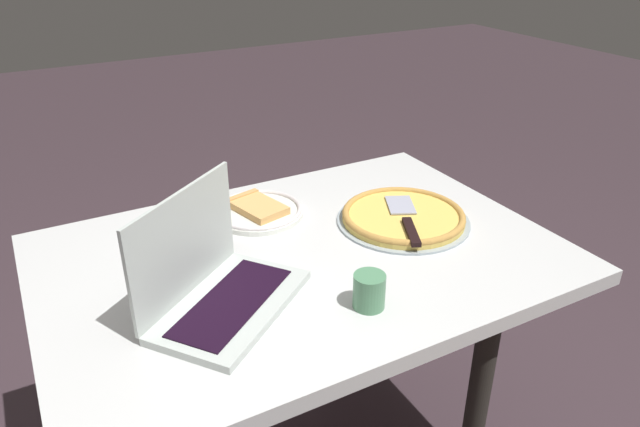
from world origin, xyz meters
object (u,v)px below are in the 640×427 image
Objects in this scene: pizza_plate at (258,210)px; pizza_tray at (403,216)px; laptop at (214,282)px; drink_cup at (369,291)px; dining_table at (302,284)px; table_knife at (167,241)px.

pizza_tray is (-0.33, 0.23, 0.00)m from pizza_plate.
laptop is 5.25× the size of drink_cup.
pizza_tray is at bearing -177.93° from dining_table.
pizza_plate is at bearing -34.75° from pizza_tray.
table_knife is 0.56m from drink_cup.
laptop is 0.32m from table_knife.
pizza_plate is at bearing -86.59° from dining_table.
table_knife is (0.28, -0.21, 0.10)m from dining_table.
pizza_tray is at bearing 161.52° from table_knife.
drink_cup reaches higher than pizza_tray.
drink_cup is (-0.04, 0.50, 0.03)m from pizza_plate.
pizza_tray is 0.40m from drink_cup.
pizza_tray is 2.07× the size of table_knife.
pizza_plate is (0.01, -0.24, 0.11)m from dining_table.
pizza_plate is at bearing -85.77° from drink_cup.
pizza_plate is 0.40m from pizza_tray.
pizza_tray is 0.62m from table_knife.
laptop is 0.58m from pizza_tray.
laptop is at bearing 93.22° from table_knife.
laptop reaches higher than table_knife.
table_knife is at bearing 6.56° from pizza_plate.
pizza_plate reaches higher than dining_table.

